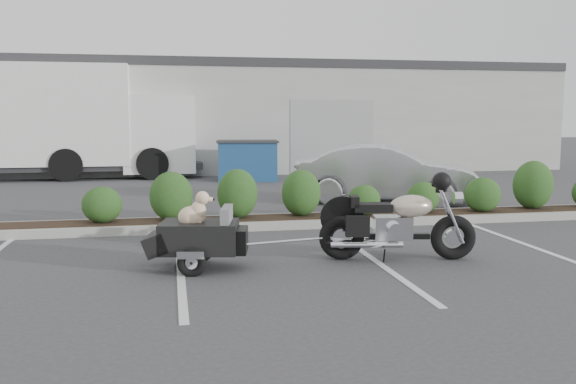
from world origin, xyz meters
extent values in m
plane|color=#38383A|center=(0.00, 0.00, 0.00)|extent=(90.00, 90.00, 0.00)
cube|color=#9E9E93|center=(1.00, 2.20, 0.07)|extent=(12.00, 1.00, 0.15)
cube|color=#9EA099|center=(0.00, 17.00, 2.00)|extent=(26.00, 10.00, 4.00)
torus|color=black|center=(0.76, -0.63, 0.32)|extent=(0.66, 0.28, 0.64)
torus|color=black|center=(2.31, -0.93, 0.32)|extent=(0.66, 0.28, 0.64)
cylinder|color=silver|center=(0.76, -0.63, 0.32)|extent=(0.28, 0.16, 0.27)
cylinder|color=silver|center=(2.31, -0.93, 0.32)|extent=(0.24, 0.14, 0.23)
cylinder|color=silver|center=(2.22, -1.01, 0.67)|extent=(0.41, 0.13, 0.85)
cylinder|color=silver|center=(2.26, -0.82, 0.67)|extent=(0.41, 0.13, 0.85)
cylinder|color=silver|center=(2.09, -0.88, 1.03)|extent=(0.16, 0.66, 0.03)
cylinder|color=silver|center=(2.35, -0.94, 0.88)|extent=(0.15, 0.19, 0.17)
sphere|color=black|center=(2.00, -1.16, 1.15)|extent=(0.29, 0.29, 0.25)
cube|color=silver|center=(1.46, -0.76, 0.46)|extent=(0.58, 0.42, 0.33)
cube|color=black|center=(1.56, -0.78, 0.33)|extent=(0.86, 0.26, 0.08)
ellipsoid|color=#BFB09A|center=(1.72, -0.81, 0.77)|extent=(0.69, 0.47, 0.32)
cube|color=black|center=(1.18, -0.71, 0.75)|extent=(0.57, 0.38, 0.11)
cube|color=black|center=(0.93, -0.66, 0.83)|extent=(0.17, 0.30, 0.15)
cylinder|color=silver|center=(1.05, -0.86, 0.25)|extent=(1.00, 0.27, 0.09)
cylinder|color=silver|center=(1.12, -0.52, 0.25)|extent=(1.00, 0.27, 0.09)
cube|color=black|center=(0.90, -0.93, 0.53)|extent=(0.34, 0.19, 0.29)
cube|color=black|center=(-1.24, -0.77, 0.43)|extent=(1.12, 0.87, 0.40)
cube|color=slate|center=(-0.88, -0.84, 0.69)|extent=(0.22, 0.60, 0.29)
cube|color=slate|center=(-1.19, -0.78, 0.53)|extent=(0.77, 0.71, 0.04)
cube|color=black|center=(-1.76, -0.67, 0.36)|extent=(0.49, 0.74, 0.35)
cube|color=black|center=(-0.71, -0.87, 0.38)|extent=(0.28, 0.51, 0.33)
torus|color=black|center=(-1.36, -1.16, 0.17)|extent=(0.39, 0.17, 0.37)
torus|color=black|center=(-1.21, -0.37, 0.17)|extent=(0.39, 0.17, 0.37)
cube|color=silver|center=(-1.37, -1.20, 0.29)|extent=(0.35, 0.14, 0.10)
cube|color=silver|center=(-1.20, -0.32, 0.29)|extent=(0.35, 0.14, 0.10)
cylinder|color=black|center=(-1.29, -0.76, 0.17)|extent=(0.20, 0.85, 0.04)
cylinder|color=silver|center=(-0.49, -0.92, 0.32)|extent=(0.57, 0.14, 0.03)
ellipsoid|color=beige|center=(-1.34, -0.77, 0.70)|extent=(0.40, 0.31, 0.29)
ellipsoid|color=beige|center=(-1.25, -0.79, 0.78)|extent=(0.24, 0.23, 0.26)
sphere|color=beige|center=(-1.20, -0.80, 0.95)|extent=(0.21, 0.21, 0.18)
ellipsoid|color=beige|center=(-1.11, -0.82, 0.93)|extent=(0.15, 0.10, 0.07)
sphere|color=black|center=(-1.05, -0.83, 0.93)|extent=(0.04, 0.04, 0.03)
ellipsoid|color=beige|center=(-1.24, -0.84, 0.97)|extent=(0.05, 0.05, 0.10)
ellipsoid|color=beige|center=(-1.22, -0.74, 0.97)|extent=(0.05, 0.05, 0.10)
cylinder|color=beige|center=(-1.23, -0.85, 0.60)|extent=(0.05, 0.05, 0.11)
cylinder|color=beige|center=(-1.21, -0.74, 0.60)|extent=(0.05, 0.05, 0.11)
imported|color=silver|center=(3.37, 4.71, 0.69)|extent=(4.43, 2.93, 1.38)
cube|color=navy|center=(0.79, 10.39, 0.61)|extent=(1.93, 1.38, 1.22)
cube|color=#2D2D30|center=(0.79, 10.39, 1.24)|extent=(2.04, 1.49, 0.06)
cube|color=white|center=(-1.94, 12.41, 1.43)|extent=(2.29, 2.63, 2.52)
cube|color=black|center=(-1.94, 12.41, 1.09)|extent=(0.09, 2.17, 1.14)
cube|color=white|center=(-5.49, 12.40, 2.06)|extent=(5.27, 2.75, 3.20)
cube|color=#2D2D30|center=(-4.57, 12.40, 0.40)|extent=(8.01, 2.52, 0.23)
cylinder|color=black|center=(-2.17, 11.15, 0.51)|extent=(1.03, 0.32, 1.03)
cylinder|color=black|center=(-2.17, 13.66, 0.51)|extent=(1.03, 0.32, 1.03)
cylinder|color=black|center=(-4.80, 11.15, 0.51)|extent=(1.03, 0.32, 1.03)
cylinder|color=black|center=(-4.80, 13.66, 0.51)|extent=(1.03, 0.32, 1.03)
camera|label=1|loc=(-1.59, -8.80, 2.02)|focal=38.00mm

